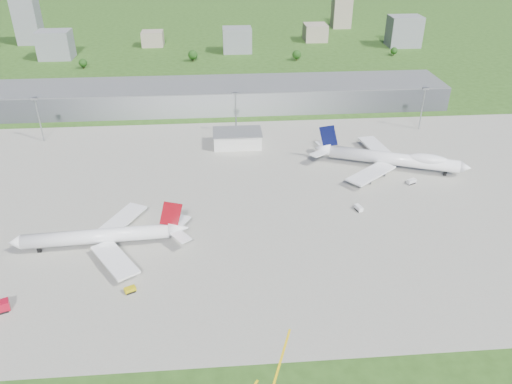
{
  "coord_description": "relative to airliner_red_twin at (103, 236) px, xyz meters",
  "views": [
    {
      "loc": [
        -0.18,
        -155.99,
        115.63
      ],
      "look_at": [
        14.85,
        30.79,
        9.0
      ],
      "focal_mm": 35.0,
      "sensor_mm": 36.0,
      "label": 1
    }
  ],
  "objects": [
    {
      "name": "van_white_far",
      "position": [
        138.01,
        40.77,
        -3.8
      ],
      "size": [
        4.97,
        3.8,
        2.35
      ],
      "rotation": [
        0.0,
        0.0,
        0.43
      ],
      "color": "silver",
      "rests_on": "ground"
    },
    {
      "name": "airliner_red_twin",
      "position": [
        0.0,
        0.0,
        0.0
      ],
      "size": [
        68.3,
        53.16,
        18.74
      ],
      "rotation": [
        0.0,
        0.0,
        3.2
      ],
      "color": "white",
      "rests_on": "ground"
    },
    {
      "name": "ground",
      "position": [
        46.51,
        142.22,
        -4.99
      ],
      "size": [
        1400.0,
        1400.0,
        0.0
      ],
      "primitive_type": "plane",
      "color": "#294C17",
      "rests_on": "ground"
    },
    {
      "name": "tree_e",
      "position": [
        116.51,
        267.22,
        0.52
      ],
      "size": [
        7.65,
        7.65,
        9.35
      ],
      "color": "#382314",
      "rests_on": "ground"
    },
    {
      "name": "van_white_near",
      "position": [
        106.22,
        18.62,
        -3.81
      ],
      "size": [
        3.25,
        4.9,
        2.33
      ],
      "rotation": [
        0.0,
        0.0,
        1.88
      ],
      "color": "white",
      "rests_on": "ground"
    },
    {
      "name": "bldg_w",
      "position": [
        -93.49,
        292.22,
        7.01
      ],
      "size": [
        28.0,
        22.0,
        24.0
      ],
      "primitive_type": "cube",
      "color": "slate",
      "rests_on": "ground"
    },
    {
      "name": "terminal",
      "position": [
        46.51,
        157.22,
        2.51
      ],
      "size": [
        300.0,
        42.0,
        15.0
      ],
      "primitive_type": "cube",
      "color": "gray",
      "rests_on": "ground"
    },
    {
      "name": "bldg_tall_w",
      "position": [
        -133.49,
        352.22,
        17.01
      ],
      "size": [
        22.0,
        20.0,
        44.0
      ],
      "primitive_type": "cube",
      "color": "slate",
      "rests_on": "ground"
    },
    {
      "name": "bldg_ce",
      "position": [
        146.51,
        342.22,
        3.01
      ],
      "size": [
        22.0,
        24.0,
        16.0
      ],
      "primitive_type": "cube",
      "color": "gray",
      "rests_on": "ground"
    },
    {
      "name": "tree_far_e",
      "position": [
        206.51,
        277.22,
        -0.46
      ],
      "size": [
        6.3,
        6.3,
        7.7
      ],
      "color": "#382314",
      "rests_on": "ground"
    },
    {
      "name": "apron",
      "position": [
        56.51,
        32.22,
        -4.95
      ],
      "size": [
        360.0,
        190.0,
        0.08
      ],
      "primitive_type": "cube",
      "color": "gray",
      "rests_on": "ground"
    },
    {
      "name": "tree_w",
      "position": [
        -63.49,
        257.22,
        -0.13
      ],
      "size": [
        6.75,
        6.75,
        8.25
      ],
      "color": "#382314",
      "rests_on": "ground"
    },
    {
      "name": "bldg_c",
      "position": [
        66.51,
        302.22,
        6.01
      ],
      "size": [
        26.0,
        20.0,
        22.0
      ],
      "primitive_type": "cube",
      "color": "slate",
      "rests_on": "ground"
    },
    {
      "name": "bldg_tall_e",
      "position": [
        186.51,
        402.22,
        13.01
      ],
      "size": [
        20.0,
        18.0,
        36.0
      ],
      "primitive_type": "cube",
      "color": "gray",
      "rests_on": "ground"
    },
    {
      "name": "mast_west",
      "position": [
        -53.49,
        107.22,
        12.72
      ],
      "size": [
        3.5,
        2.0,
        25.9
      ],
      "color": "gray",
      "rests_on": "ground"
    },
    {
      "name": "airliner_blue_quad",
      "position": [
        133.66,
        57.14,
        0.63
      ],
      "size": [
        74.31,
        56.66,
        20.23
      ],
      "rotation": [
        0.0,
        0.0,
        -0.37
      ],
      "color": "white",
      "rests_on": "ground"
    },
    {
      "name": "tug_yellow",
      "position": [
        13.56,
        -27.76,
        -4.01
      ],
      "size": [
        4.47,
        3.71,
        1.9
      ],
      "rotation": [
        0.0,
        0.0,
        0.46
      ],
      "color": "#BDA80B",
      "rests_on": "ground"
    },
    {
      "name": "ops_building",
      "position": [
        56.51,
        92.22,
        -0.99
      ],
      "size": [
        26.0,
        16.0,
        8.0
      ],
      "primitive_type": "cube",
      "color": "silver",
      "rests_on": "ground"
    },
    {
      "name": "mast_east",
      "position": [
        166.51,
        107.22,
        12.72
      ],
      "size": [
        3.5,
        2.0,
        25.9
      ],
      "color": "gray",
      "rests_on": "ground"
    },
    {
      "name": "bldg_e",
      "position": [
        226.51,
        312.22,
        9.01
      ],
      "size": [
        30.0,
        22.0,
        28.0
      ],
      "primitive_type": "cube",
      "color": "slate",
      "rests_on": "ground"
    },
    {
      "name": "bldg_cw",
      "position": [
        -13.49,
        332.22,
        2.01
      ],
      "size": [
        20.0,
        18.0,
        14.0
      ],
      "primitive_type": "cube",
      "color": "gray",
      "rests_on": "ground"
    },
    {
      "name": "mast_center",
      "position": [
        56.51,
        107.22,
        12.72
      ],
      "size": [
        3.5,
        2.0,
        25.9
      ],
      "color": "gray",
      "rests_on": "ground"
    },
    {
      "name": "tree_c",
      "position": [
        26.51,
        272.22,
        0.85
      ],
      "size": [
        8.1,
        8.1,
        9.9
      ],
      "color": "#382314",
      "rests_on": "ground"
    }
  ]
}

